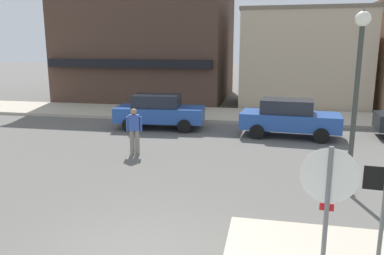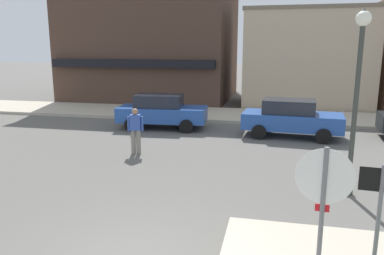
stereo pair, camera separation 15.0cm
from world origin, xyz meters
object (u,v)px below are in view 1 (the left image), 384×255
(parked_car_second, at_px, (289,117))
(pedestrian_crossing_near, at_px, (134,130))
(one_way_sign, at_px, (383,216))
(lamp_post, at_px, (358,77))
(parked_car_nearest, at_px, (159,111))
(stop_sign, at_px, (327,199))

(parked_car_second, distance_m, pedestrian_crossing_near, 6.59)
(one_way_sign, distance_m, parked_car_second, 10.52)
(lamp_post, relative_size, parked_car_nearest, 1.10)
(one_way_sign, distance_m, lamp_post, 4.65)
(parked_car_nearest, xyz_separation_m, pedestrian_crossing_near, (0.37, -4.29, 0.06))
(stop_sign, relative_size, parked_car_second, 0.56)
(lamp_post, xyz_separation_m, parked_car_nearest, (-6.96, 6.63, -2.15))
(parked_car_nearest, distance_m, pedestrian_crossing_near, 4.30)
(stop_sign, xyz_separation_m, pedestrian_crossing_near, (-5.40, 6.65, -0.65))
(one_way_sign, height_order, pedestrian_crossing_near, one_way_sign)
(stop_sign, bearing_deg, lamp_post, 74.60)
(stop_sign, relative_size, lamp_post, 0.51)
(one_way_sign, xyz_separation_m, pedestrian_crossing_near, (-6.15, 6.68, -0.46))
(parked_car_nearest, relative_size, pedestrian_crossing_near, 2.55)
(stop_sign, height_order, parked_car_nearest, stop_sign)
(one_way_sign, relative_size, lamp_post, 0.46)
(parked_car_nearest, bearing_deg, lamp_post, -43.61)
(stop_sign, height_order, one_way_sign, stop_sign)
(stop_sign, bearing_deg, pedestrian_crossing_near, 129.08)
(stop_sign, height_order, parked_car_second, stop_sign)
(stop_sign, height_order, pedestrian_crossing_near, stop_sign)
(one_way_sign, bearing_deg, parked_car_nearest, 120.74)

